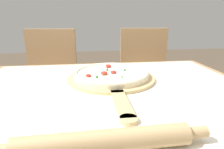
% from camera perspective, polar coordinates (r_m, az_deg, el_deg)
% --- Properties ---
extents(dining_table, '(1.13, 0.89, 0.72)m').
position_cam_1_polar(dining_table, '(0.79, -0.18, -12.25)').
color(dining_table, '#A87F51').
rests_on(dining_table, ground_plane).
extents(towel_cloth, '(1.05, 0.81, 0.00)m').
position_cam_1_polar(towel_cloth, '(0.74, -0.19, -4.38)').
color(towel_cloth, white).
rests_on(towel_cloth, dining_table).
extents(pizza_peel, '(0.37, 0.57, 0.01)m').
position_cam_1_polar(pizza_peel, '(0.83, -0.07, -1.42)').
color(pizza_peel, tan).
rests_on(pizza_peel, towel_cloth).
extents(pizza, '(0.32, 0.32, 0.03)m').
position_cam_1_polar(pizza, '(0.85, -0.28, 0.24)').
color(pizza, beige).
rests_on(pizza, pizza_peel).
extents(rolling_pin, '(0.44, 0.06, 0.05)m').
position_cam_1_polar(rolling_pin, '(0.42, -2.22, -18.51)').
color(rolling_pin, tan).
rests_on(rolling_pin, towel_cloth).
extents(chair_left, '(0.44, 0.44, 0.89)m').
position_cam_1_polar(chair_left, '(1.59, -17.16, -1.51)').
color(chair_left, tan).
rests_on(chair_left, ground_plane).
extents(chair_right, '(0.43, 0.43, 0.89)m').
position_cam_1_polar(chair_right, '(1.63, 9.31, -0.52)').
color(chair_right, tan).
rests_on(chair_right, ground_plane).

